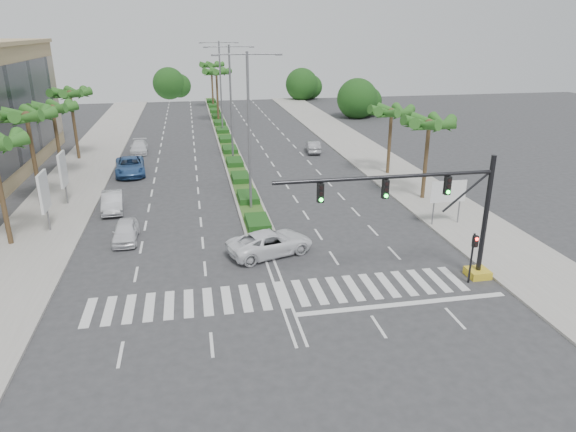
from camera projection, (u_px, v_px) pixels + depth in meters
name	position (u px, v px, depth m)	size (l,w,h in m)	color
ground	(282.00, 295.00, 27.75)	(160.00, 160.00, 0.00)	#333335
footpath_right	(402.00, 179.00, 48.84)	(6.00, 120.00, 0.15)	gray
footpath_left	(64.00, 197.00, 43.48)	(6.00, 120.00, 0.15)	gray
median	(223.00, 134.00, 69.20)	(2.20, 75.00, 0.20)	gray
median_grass	(223.00, 133.00, 69.16)	(1.80, 75.00, 0.04)	#335C1F
signal_gantry	(448.00, 223.00, 28.19)	(12.60, 1.20, 7.20)	gold
pedestrian_signal	(473.00, 250.00, 28.29)	(0.28, 0.36, 3.00)	black
direction_sign	(448.00, 193.00, 36.65)	(2.70, 0.11, 3.40)	slate
billboard_near	(44.00, 192.00, 35.23)	(0.18, 2.10, 4.35)	slate
billboard_far	(63.00, 170.00, 40.76)	(0.18, 2.10, 4.35)	slate
palm_left_mid	(27.00, 119.00, 38.99)	(4.57, 4.68, 7.95)	brown
palm_left_far	(53.00, 111.00, 46.57)	(4.57, 4.68, 7.35)	brown
palm_left_end	(70.00, 96.00, 53.81)	(4.57, 4.68, 7.75)	brown
palm_right_near	(429.00, 126.00, 41.07)	(4.57, 4.68, 7.05)	brown
palm_right_far	(391.00, 114.00, 48.54)	(4.57, 4.68, 6.75)	brown
palm_median_a	(216.00, 74.00, 75.98)	(4.57, 4.68, 8.05)	brown
palm_median_b	(211.00, 67.00, 89.80)	(4.57, 4.68, 8.05)	brown
streetlight_near	(249.00, 124.00, 38.30)	(5.10, 0.25, 12.00)	slate
streetlight_mid	(231.00, 97.00, 53.05)	(5.10, 0.25, 12.00)	slate
streetlight_far	(220.00, 82.00, 67.80)	(5.10, 0.25, 12.00)	slate
car_parked_a	(126.00, 231.00, 34.54)	(1.59, 3.96, 1.35)	white
car_parked_b	(113.00, 202.00, 40.25)	(1.56, 4.47, 1.47)	silver
car_parked_c	(130.00, 166.00, 50.25)	(2.74, 5.94, 1.65)	#2F5892
car_parked_d	(139.00, 147.00, 59.00)	(1.87, 4.59, 1.33)	white
car_crossing	(270.00, 243.00, 32.50)	(2.54, 5.52, 1.53)	white
car_right	(313.00, 147.00, 59.24)	(1.42, 4.08, 1.35)	#A6A5AA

